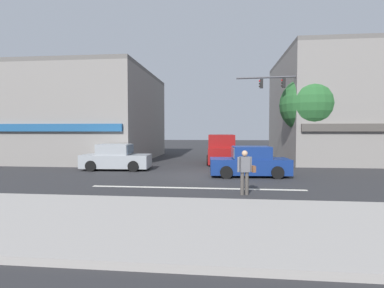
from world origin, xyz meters
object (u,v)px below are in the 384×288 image
(pedestrian_foreground_with_bag, at_px, (245,170))
(van_approaching_near, at_px, (221,150))
(street_tree, at_px, (308,105))
(sedan_parked_curbside, at_px, (116,158))
(sedan_crossing_rightbound, at_px, (250,163))
(traffic_light_mast, at_px, (295,104))
(utility_pole_near_left, at_px, (100,111))

(pedestrian_foreground_with_bag, bearing_deg, van_approaching_near, 95.16)
(street_tree, bearing_deg, sedan_parked_curbside, -162.97)
(sedan_parked_curbside, distance_m, pedestrian_foreground_with_bag, 9.81)
(sedan_parked_curbside, xyz_separation_m, pedestrian_foreground_with_bag, (7.38, -6.47, 0.24))
(sedan_crossing_rightbound, distance_m, sedan_parked_curbside, 8.15)
(sedan_parked_curbside, bearing_deg, traffic_light_mast, 13.34)
(street_tree, distance_m, van_approaching_near, 6.79)
(utility_pole_near_left, relative_size, pedestrian_foreground_with_bag, 4.52)
(van_approaching_near, bearing_deg, traffic_light_mast, -17.90)
(street_tree, bearing_deg, sedan_crossing_rightbound, -128.49)
(utility_pole_near_left, relative_size, sedan_parked_curbside, 1.81)
(sedan_parked_curbside, bearing_deg, utility_pole_near_left, 123.44)
(sedan_crossing_rightbound, bearing_deg, pedestrian_foreground_with_bag, -96.95)
(van_approaching_near, bearing_deg, pedestrian_foreground_with_bag, -84.84)
(sedan_crossing_rightbound, height_order, pedestrian_foreground_with_bag, pedestrian_foreground_with_bag)
(street_tree, xyz_separation_m, utility_pole_near_left, (-15.11, 0.30, -0.26))
(utility_pole_near_left, bearing_deg, sedan_crossing_rightbound, -28.98)
(utility_pole_near_left, height_order, pedestrian_foreground_with_bag, utility_pole_near_left)
(sedan_parked_curbside, bearing_deg, van_approaching_near, 33.30)
(traffic_light_mast, xyz_separation_m, van_approaching_near, (-4.81, 1.55, -3.17))
(traffic_light_mast, distance_m, pedestrian_foreground_with_bag, 10.42)
(traffic_light_mast, bearing_deg, pedestrian_foreground_with_bag, -112.83)
(street_tree, xyz_separation_m, van_approaching_near, (-5.99, 0.42, -3.18))
(street_tree, bearing_deg, traffic_light_mast, -136.03)
(traffic_light_mast, relative_size, van_approaching_near, 1.34)
(street_tree, distance_m, traffic_light_mast, 1.64)
(utility_pole_near_left, xyz_separation_m, pedestrian_foreground_with_bag, (10.09, -10.57, -2.97))
(van_approaching_near, bearing_deg, street_tree, -3.97)
(sedan_crossing_rightbound, bearing_deg, utility_pole_near_left, 151.02)
(traffic_light_mast, height_order, sedan_crossing_rightbound, traffic_light_mast)
(utility_pole_near_left, height_order, sedan_parked_curbside, utility_pole_near_left)
(utility_pole_near_left, relative_size, traffic_light_mast, 1.22)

